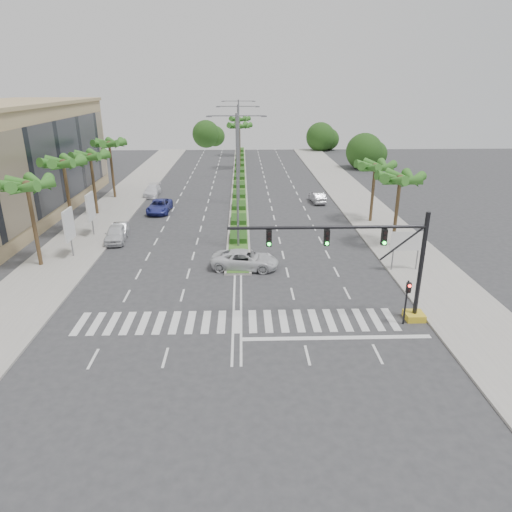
# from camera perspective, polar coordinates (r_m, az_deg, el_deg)

# --- Properties ---
(ground) EXTENTS (160.00, 160.00, 0.00)m
(ground) POSITION_cam_1_polar(r_m,az_deg,el_deg) (29.69, -2.37, -8.19)
(ground) COLOR #333335
(ground) RESTS_ON ground
(footpath_right) EXTENTS (6.00, 120.00, 0.15)m
(footpath_right) POSITION_cam_1_polar(r_m,az_deg,el_deg) (50.35, 15.43, 3.57)
(footpath_right) COLOR gray
(footpath_right) RESTS_ON ground
(footpath_left) EXTENTS (6.00, 120.00, 0.15)m
(footpath_left) POSITION_cam_1_polar(r_m,az_deg,el_deg) (50.61, -19.68, 3.18)
(footpath_left) COLOR gray
(footpath_left) RESTS_ON ground
(median) EXTENTS (2.20, 75.00, 0.20)m
(median) POSITION_cam_1_polar(r_m,az_deg,el_deg) (72.38, -2.08, 9.47)
(median) COLOR gray
(median) RESTS_ON ground
(median_grass) EXTENTS (1.80, 75.00, 0.04)m
(median_grass) POSITION_cam_1_polar(r_m,az_deg,el_deg) (72.35, -2.08, 9.57)
(median_grass) COLOR #2F6322
(median_grass) RESTS_ON median
(building) EXTENTS (12.00, 36.00, 12.00)m
(building) POSITION_cam_1_polar(r_m,az_deg,el_deg) (58.88, -28.88, 10.14)
(building) COLOR tan
(building) RESTS_ON ground
(signal_gantry) EXTENTS (12.60, 1.20, 7.20)m
(signal_gantry) POSITION_cam_1_polar(r_m,az_deg,el_deg) (29.53, 15.83, -1.75)
(signal_gantry) COLOR gold
(signal_gantry) RESTS_ON ground
(pedestrian_signal) EXTENTS (0.28, 0.36, 3.00)m
(pedestrian_signal) POSITION_cam_1_polar(r_m,az_deg,el_deg) (29.93, 18.37, -4.69)
(pedestrian_signal) COLOR black
(pedestrian_signal) RESTS_ON ground
(direction_sign) EXTENTS (2.70, 0.11, 3.40)m
(direction_sign) POSITION_cam_1_polar(r_m,az_deg,el_deg) (38.29, 18.33, 1.58)
(direction_sign) COLOR slate
(direction_sign) RESTS_ON ground
(billboard_near) EXTENTS (0.18, 2.10, 4.35)m
(billboard_near) POSITION_cam_1_polar(r_m,az_deg,el_deg) (42.35, -22.35, 3.60)
(billboard_near) COLOR slate
(billboard_near) RESTS_ON ground
(billboard_far) EXTENTS (0.18, 2.10, 4.35)m
(billboard_far) POSITION_cam_1_polar(r_m,az_deg,el_deg) (47.80, -19.99, 5.76)
(billboard_far) COLOR slate
(billboard_far) RESTS_ON ground
(palm_left_near) EXTENTS (4.57, 4.68, 7.55)m
(palm_left_near) POSITION_cam_1_polar(r_m,az_deg,el_deg) (40.47, -26.68, 7.67)
(palm_left_near) COLOR brown
(palm_left_near) RESTS_ON ground
(palm_left_mid) EXTENTS (4.57, 4.68, 7.95)m
(palm_left_mid) POSITION_cam_1_polar(r_m,az_deg,el_deg) (47.66, -22.92, 10.42)
(palm_left_mid) COLOR brown
(palm_left_mid) RESTS_ON ground
(palm_left_far) EXTENTS (4.57, 4.68, 7.35)m
(palm_left_far) POSITION_cam_1_polar(r_m,az_deg,el_deg) (55.20, -19.99, 11.42)
(palm_left_far) COLOR brown
(palm_left_far) RESTS_ON ground
(palm_left_end) EXTENTS (4.57, 4.68, 7.75)m
(palm_left_end) POSITION_cam_1_polar(r_m,az_deg,el_deg) (62.74, -17.86, 13.03)
(palm_left_end) COLOR brown
(palm_left_end) RESTS_ON ground
(palm_right_near) EXTENTS (4.57, 4.68, 7.05)m
(palm_right_near) POSITION_cam_1_polar(r_m,az_deg,el_deg) (43.14, 17.55, 8.96)
(palm_right_near) COLOR brown
(palm_right_near) RESTS_ON ground
(palm_right_far) EXTENTS (4.57, 4.68, 6.75)m
(palm_right_far) POSITION_cam_1_polar(r_m,az_deg,el_deg) (50.69, 14.65, 10.57)
(palm_right_far) COLOR brown
(palm_right_far) RESTS_ON ground
(palm_median_a) EXTENTS (4.57, 4.68, 8.05)m
(palm_median_a) POSITION_cam_1_polar(r_m,az_deg,el_deg) (81.27, -2.12, 15.77)
(palm_median_a) COLOR brown
(palm_median_a) RESTS_ON ground
(palm_median_b) EXTENTS (4.57, 4.68, 8.05)m
(palm_median_b) POSITION_cam_1_polar(r_m,az_deg,el_deg) (96.22, -2.09, 16.57)
(palm_median_b) COLOR brown
(palm_median_b) RESTS_ON ground
(streetlight_near) EXTENTS (5.10, 0.25, 12.00)m
(streetlight_near) POSITION_cam_1_polar(r_m,az_deg,el_deg) (40.67, -2.35, 10.09)
(streetlight_near) COLOR slate
(streetlight_near) RESTS_ON ground
(streetlight_mid) EXTENTS (5.10, 0.25, 12.00)m
(streetlight_mid) POSITION_cam_1_polar(r_m,az_deg,el_deg) (56.46, -2.22, 13.13)
(streetlight_mid) COLOR slate
(streetlight_mid) RESTS_ON ground
(streetlight_far) EXTENTS (5.10, 0.25, 12.00)m
(streetlight_far) POSITION_cam_1_polar(r_m,az_deg,el_deg) (72.35, -2.15, 14.85)
(streetlight_far) COLOR slate
(streetlight_far) RESTS_ON ground
(car_parked_a) EXTENTS (2.26, 4.74, 1.56)m
(car_parked_a) POSITION_cam_1_polar(r_m,az_deg,el_deg) (45.98, -17.10, 2.69)
(car_parked_a) COLOR silver
(car_parked_a) RESTS_ON ground
(car_parked_b) EXTENTS (1.79, 4.03, 1.29)m
(car_parked_b) POSITION_cam_1_polar(r_m,az_deg,el_deg) (47.50, -16.61, 3.14)
(car_parked_b) COLOR silver
(car_parked_b) RESTS_ON ground
(car_parked_c) EXTENTS (2.54, 5.32, 1.47)m
(car_parked_c) POSITION_cam_1_polar(r_m,az_deg,el_deg) (55.32, -11.97, 6.11)
(car_parked_c) COLOR navy
(car_parked_c) RESTS_ON ground
(car_parked_d) EXTENTS (1.91, 4.68, 1.36)m
(car_parked_d) POSITION_cam_1_polar(r_m,az_deg,el_deg) (63.94, -12.86, 7.97)
(car_parked_d) COLOR white
(car_parked_d) RESTS_ON ground
(car_crossing) EXTENTS (5.80, 3.24, 1.53)m
(car_crossing) POSITION_cam_1_polar(r_m,az_deg,el_deg) (37.51, -1.38, -0.46)
(car_crossing) COLOR silver
(car_crossing) RESTS_ON ground
(car_right) EXTENTS (1.80, 4.20, 1.35)m
(car_right) POSITION_cam_1_polar(r_m,az_deg,el_deg) (59.20, 7.68, 7.28)
(car_right) COLOR #ACABB0
(car_right) RESTS_ON ground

